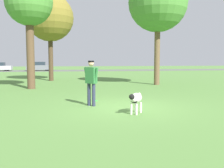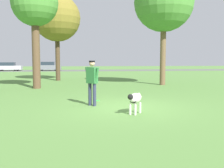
# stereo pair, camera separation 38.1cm
# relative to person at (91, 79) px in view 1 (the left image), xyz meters

# --- Properties ---
(ground_plane) EXTENTS (120.00, 120.00, 0.00)m
(ground_plane) POSITION_rel_person_xyz_m (1.17, -0.44, -1.02)
(ground_plane) COLOR #56843D
(far_road_strip) EXTENTS (120.00, 6.00, 0.01)m
(far_road_strip) POSITION_rel_person_xyz_m (1.17, 32.49, -1.01)
(far_road_strip) COLOR #5B5B59
(far_road_strip) RESTS_ON ground_plane
(person) EXTENTS (0.55, 0.55, 1.72)m
(person) POSITION_rel_person_xyz_m (0.00, 0.00, 0.00)
(person) COLOR #2D334C
(person) RESTS_ON ground_plane
(dog) EXTENTS (0.66, 0.86, 0.69)m
(dog) POSITION_rel_person_xyz_m (1.29, -1.70, -0.54)
(dog) COLOR silver
(dog) RESTS_ON ground_plane
(frisbee) EXTENTS (0.21, 0.21, 0.02)m
(frisbee) POSITION_rel_person_xyz_m (0.26, 1.16, -1.01)
(frisbee) COLOR #33D838
(frisbee) RESTS_ON ground_plane
(tree_mid_center) EXTENTS (3.83, 3.83, 7.07)m
(tree_mid_center) POSITION_rel_person_xyz_m (-2.30, 12.41, 4.10)
(tree_mid_center) COLOR #4C3826
(tree_mid_center) RESTS_ON ground_plane
(tree_near_right) EXTENTS (4.03, 4.03, 7.65)m
(tree_near_right) POSITION_rel_person_xyz_m (5.22, 7.66, 4.59)
(tree_near_right) COLOR brown
(tree_near_right) RESTS_ON ground_plane
(tree_near_left) EXTENTS (2.76, 2.76, 6.49)m
(tree_near_left) POSITION_rel_person_xyz_m (-3.07, 6.41, 3.97)
(tree_near_left) COLOR brown
(tree_near_left) RESTS_ON ground_plane
(parked_car_grey) EXTENTS (3.92, 1.76, 1.40)m
(parked_car_grey) POSITION_rel_person_xyz_m (-5.39, 32.13, -0.34)
(parked_car_grey) COLOR slate
(parked_car_grey) RESTS_ON ground_plane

